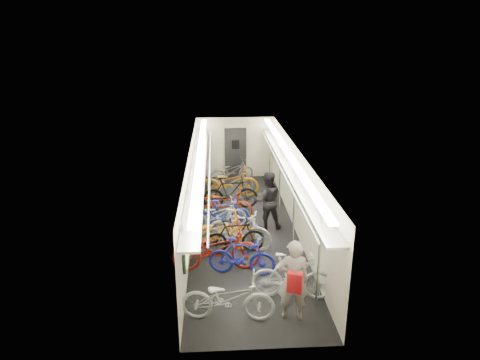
{
  "coord_description": "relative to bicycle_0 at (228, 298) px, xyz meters",
  "views": [
    {
      "loc": [
        -0.8,
        -11.32,
        5.42
      ],
      "look_at": [
        -0.05,
        1.18,
        1.15
      ],
      "focal_mm": 32.0,
      "sensor_mm": 36.0,
      "label": 1
    }
  ],
  "objects": [
    {
      "name": "train_car_shell",
      "position": [
        0.24,
        4.81,
        1.16
      ],
      "size": [
        10.0,
        10.0,
        10.0
      ],
      "color": "black",
      "rests_on": "ground"
    },
    {
      "name": "bicycle_14",
      "position": [
        0.42,
        8.36,
        -0.02
      ],
      "size": [
        1.89,
        1.17,
        0.94
      ],
      "primitive_type": "imported",
      "rotation": [
        0.0,
        0.0,
        1.9
      ],
      "color": "#58575C",
      "rests_on": "ground"
    },
    {
      "name": "bicycle_7",
      "position": [
        0.01,
        4.21,
        -0.02
      ],
      "size": [
        1.63,
        0.75,
        0.94
      ],
      "primitive_type": "imported",
      "rotation": [
        0.0,
        0.0,
        1.77
      ],
      "color": "#1A2AA0",
      "rests_on": "ground"
    },
    {
      "name": "backpack",
      "position": [
        1.16,
        -0.75,
        0.79
      ],
      "size": [
        0.29,
        0.23,
        0.38
      ],
      "primitive_type": "cube",
      "rotation": [
        0.0,
        0.0,
        -0.38
      ],
      "color": "#A81015",
      "rests_on": "passenger_near"
    },
    {
      "name": "bicycle_4",
      "position": [
        -0.23,
        2.84,
        0.05
      ],
      "size": [
        2.15,
        1.03,
        1.08
      ],
      "primitive_type": "imported",
      "rotation": [
        0.0,
        0.0,
        1.73
      ],
      "color": "orange",
      "rests_on": "ground"
    },
    {
      "name": "bicycle_11",
      "position": [
        1.41,
        0.64,
        0.04
      ],
      "size": [
        1.84,
        0.78,
        1.07
      ],
      "primitive_type": "imported",
      "rotation": [
        0.0,
        0.0,
        1.41
      ],
      "color": "silver",
      "rests_on": "ground"
    },
    {
      "name": "bicycle_5",
      "position": [
        0.42,
        3.07,
        0.04
      ],
      "size": [
        1.82,
        1.2,
        1.07
      ],
      "primitive_type": "imported",
      "rotation": [
        0.0,
        0.0,
        1.14
      ],
      "color": "silver",
      "rests_on": "ground"
    },
    {
      "name": "bicycle_3",
      "position": [
        0.26,
        2.73,
        -0.01
      ],
      "size": [
        1.65,
        0.62,
        0.97
      ],
      "primitive_type": "imported",
      "rotation": [
        0.0,
        0.0,
        1.68
      ],
      "color": "black",
      "rests_on": "ground"
    },
    {
      "name": "passenger_mid",
      "position": [
        1.29,
        4.24,
        0.37
      ],
      "size": [
        0.89,
        0.71,
        1.73
      ],
      "primitive_type": "imported",
      "rotation": [
        0.0,
        0.0,
        3.21
      ],
      "color": "black",
      "rests_on": "ground"
    },
    {
      "name": "bicycle_10",
      "position": [
        0.28,
        6.86,
        0.05
      ],
      "size": [
        2.07,
        0.77,
        1.08
      ],
      "primitive_type": "imported",
      "rotation": [
        0.0,
        0.0,
        1.6
      ],
      "color": "#C57112",
      "rests_on": "ground"
    },
    {
      "name": "bicycle_6",
      "position": [
        -0.18,
        4.18,
        -0.03
      ],
      "size": [
        1.85,
        0.96,
        0.93
      ],
      "primitive_type": "imported",
      "rotation": [
        0.0,
        0.0,
        1.78
      ],
      "color": "#A9A8AD",
      "rests_on": "ground"
    },
    {
      "name": "bicycle_9",
      "position": [
        0.27,
        5.77,
        0.05
      ],
      "size": [
        1.83,
        0.58,
        1.09
      ],
      "primitive_type": "imported",
      "rotation": [
        0.0,
        0.0,
        1.61
      ],
      "color": "black",
      "rests_on": "ground"
    },
    {
      "name": "bicycle_12",
      "position": [
        0.27,
        7.11,
        -0.03
      ],
      "size": [
        1.85,
        0.91,
        0.93
      ],
      "primitive_type": "imported",
      "rotation": [
        0.0,
        0.0,
        1.74
      ],
      "color": "#5D5D62",
      "rests_on": "ground"
    },
    {
      "name": "bicycle_8",
      "position": [
        0.05,
        5.05,
        -0.01
      ],
      "size": [
        1.93,
        1.18,
        0.96
      ],
      "primitive_type": "imported",
      "rotation": [
        0.0,
        0.0,
        1.25
      ],
      "color": "maroon",
      "rests_on": "ground"
    },
    {
      "name": "bicycle_0",
      "position": [
        0.0,
        0.0,
        0.0
      ],
      "size": [
        1.94,
        0.86,
        0.98
      ],
      "primitive_type": "imported",
      "rotation": [
        0.0,
        0.0,
        1.46
      ],
      "color": "#BBBBC0",
      "rests_on": "ground"
    },
    {
      "name": "passenger_near",
      "position": [
        1.28,
        -0.0,
        0.36
      ],
      "size": [
        0.66,
        0.46,
        1.71
      ],
      "primitive_type": "imported",
      "rotation": [
        0.0,
        0.0,
        3.06
      ],
      "color": "gray",
      "rests_on": "ground"
    },
    {
      "name": "bicycle_2",
      "position": [
        -0.22,
        1.93,
        0.08
      ],
      "size": [
        2.18,
        0.8,
        1.14
      ],
      "primitive_type": "imported",
      "rotation": [
        0.0,
        0.0,
        1.59
      ],
      "color": "maroon",
      "rests_on": "ground"
    },
    {
      "name": "bicycle_1",
      "position": [
        0.38,
        1.67,
        -0.01
      ],
      "size": [
        1.66,
        0.78,
        0.96
      ],
      "primitive_type": "imported",
      "rotation": [
        0.0,
        0.0,
        1.36
      ],
      "color": "#1A21A1",
      "rests_on": "ground"
    }
  ]
}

